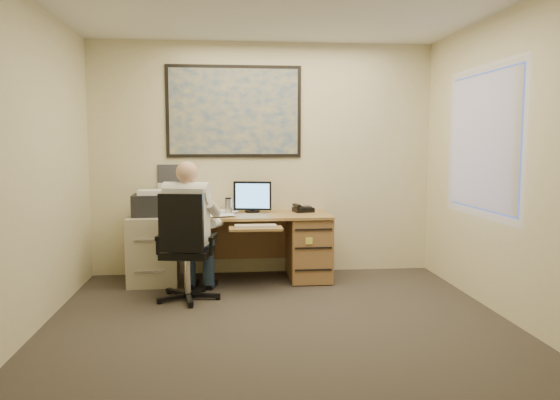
{
  "coord_description": "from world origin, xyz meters",
  "views": [
    {
      "loc": [
        -0.44,
        -4.16,
        1.54
      ],
      "look_at": [
        0.1,
        1.3,
        0.96
      ],
      "focal_mm": 35.0,
      "sensor_mm": 36.0,
      "label": 1
    }
  ],
  "objects": [
    {
      "name": "room_shell",
      "position": [
        0.0,
        0.0,
        1.35
      ],
      "size": [
        4.0,
        4.5,
        2.7
      ],
      "color": "#353029",
      "rests_on": "ground"
    },
    {
      "name": "desk",
      "position": [
        0.24,
        1.9,
        0.44
      ],
      "size": [
        1.6,
        0.97,
        1.1
      ],
      "color": "#A37B46",
      "rests_on": "ground"
    },
    {
      "name": "world_map",
      "position": [
        -0.34,
        2.23,
        1.9
      ],
      "size": [
        1.56,
        0.03,
        1.06
      ],
      "primitive_type": "cube",
      "color": "#1E4C93",
      "rests_on": "room_shell"
    },
    {
      "name": "wall_calendar",
      "position": [
        -1.09,
        2.24,
        1.08
      ],
      "size": [
        0.28,
        0.01,
        0.42
      ],
      "primitive_type": "cube",
      "color": "white",
      "rests_on": "room_shell"
    },
    {
      "name": "window_blinds",
      "position": [
        1.97,
        0.8,
        1.55
      ],
      "size": [
        0.06,
        1.4,
        1.3
      ],
      "primitive_type": null,
      "color": "beige",
      "rests_on": "room_shell"
    },
    {
      "name": "filing_cabinet",
      "position": [
        -1.24,
        1.88,
        0.44
      ],
      "size": [
        0.55,
        0.66,
        1.03
      ],
      "rotation": [
        0.0,
        0.0,
        0.04
      ],
      "color": "#BFB69A",
      "rests_on": "ground"
    },
    {
      "name": "office_chair",
      "position": [
        -0.82,
        1.12,
        0.31
      ],
      "size": [
        0.73,
        0.73,
        1.07
      ],
      "rotation": [
        0.0,
        0.0,
        -0.17
      ],
      "color": "black",
      "rests_on": "ground"
    },
    {
      "name": "person",
      "position": [
        -0.83,
        1.2,
        0.68
      ],
      "size": [
        0.74,
        0.92,
        1.36
      ],
      "primitive_type": null,
      "rotation": [
        0.0,
        0.0,
        -0.24
      ],
      "color": "silver",
      "rests_on": "office_chair"
    }
  ]
}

